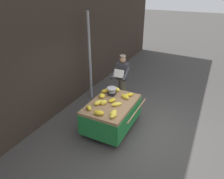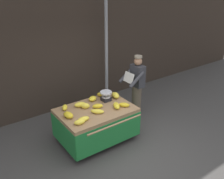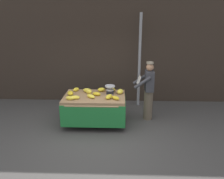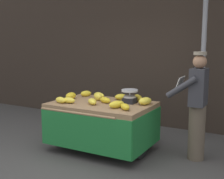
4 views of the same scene
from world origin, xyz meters
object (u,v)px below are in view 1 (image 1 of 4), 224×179
Objects in this scene: banana_bunch_7 at (125,97)px; banana_bunch_10 at (102,96)px; banana_bunch_3 at (113,113)px; banana_bunch_9 at (116,89)px; weighing_scale at (112,91)px; banana_bunch_12 at (129,95)px; banana_bunch_4 at (117,104)px; banana_cart at (112,110)px; banana_bunch_0 at (106,91)px; banana_bunch_11 at (89,108)px; street_pole at (90,58)px; banana_bunch_6 at (99,113)px; banana_bunch_5 at (113,115)px; banana_bunch_1 at (98,103)px; banana_bunch_2 at (103,102)px; banana_bunch_8 at (112,100)px; vendor_person at (122,79)px.

banana_bunch_7 is 1.28× the size of banana_bunch_10.
banana_bunch_3 is 0.94× the size of banana_bunch_9.
weighing_scale reaches higher than banana_bunch_12.
banana_cart is at bearing 67.36° from banana_bunch_4.
banana_bunch_10 is at bearing -171.96° from banana_bunch_0.
banana_bunch_3 is at bearing -151.06° from weighing_scale.
banana_bunch_11 is (-0.99, 0.61, -0.00)m from banana_bunch_7.
street_pole reaches higher than banana_cart.
banana_bunch_6 is at bearing 166.07° from banana_bunch_12.
banana_bunch_4 is 1.28× the size of banana_bunch_5.
banana_bunch_5 is (-0.12, -0.06, 0.00)m from banana_bunch_3.
street_pole reaches higher than banana_bunch_1.
banana_bunch_11 reaches higher than banana_bunch_10.
weighing_scale is at bearing -7.13° from banana_bunch_1.
banana_bunch_0 is 1.30× the size of banana_bunch_2.
banana_bunch_0 is 0.71m from banana_bunch_2.
banana_cart is (-1.33, -1.50, -0.90)m from street_pole.
banana_bunch_8 is 0.61m from banana_bunch_12.
street_pole reaches higher than banana_bunch_4.
banana_bunch_10 is at bearing 160.97° from banana_bunch_9.
banana_bunch_11 is at bearing -149.44° from street_pole.
banana_bunch_9 is (1.31, 0.56, 0.01)m from banana_bunch_5.
banana_bunch_6 reaches higher than banana_bunch_1.
banana_bunch_2 is at bearing 50.12° from banana_bunch_5.
banana_bunch_5 is 2.24m from vendor_person.
banana_cart is at bearing -153.65° from weighing_scale.
weighing_scale is at bearing -124.96° from street_pole.
banana_bunch_3 is at bearing -157.06° from banana_bunch_9.
banana_bunch_2 reaches higher than banana_bunch_3.
banana_bunch_5 is 1.07m from banana_bunch_10.
banana_bunch_1 is 0.74m from banana_bunch_5.
banana_bunch_0 is 1.05m from banana_bunch_11.
vendor_person reaches higher than banana_cart.
vendor_person reaches higher than weighing_scale.
banana_bunch_12 is at bearing -30.42° from banana_bunch_2.
banana_bunch_0 is 0.74m from banana_bunch_12.
banana_bunch_11 is (-0.58, 0.38, 0.27)m from banana_cart.
banana_bunch_12 is at bearing 2.88° from banana_bunch_5.
banana_bunch_10 is 0.74m from banana_bunch_11.
weighing_scale is 1.32× the size of banana_bunch_11.
banana_bunch_2 reaches higher than banana_bunch_11.
banana_bunch_6 is 1.11m from banana_bunch_7.
banana_bunch_0 is 1.33m from banana_bunch_5.
banana_bunch_7 is at bearing -33.55° from banana_bunch_2.
banana_bunch_9 reaches higher than banana_bunch_7.
weighing_scale is at bearing -171.85° from vendor_person.
banana_bunch_2 is 0.79× the size of banana_bunch_3.
banana_bunch_1 is 0.41m from banana_bunch_10.
banana_bunch_2 is at bearing -145.00° from banana_bunch_10.
banana_bunch_10 is at bearing 1.66° from banana_bunch_11.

